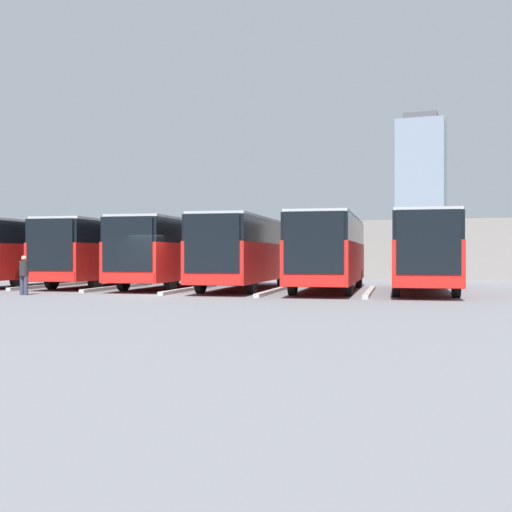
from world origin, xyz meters
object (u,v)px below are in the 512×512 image
(bus_1, at_px, (329,250))
(bus_3, at_px, (173,250))
(bus_4, at_px, (105,250))
(pedestrian, at_px, (24,274))
(bus_5, at_px, (36,251))
(bus_0, at_px, (423,250))
(bus_2, at_px, (245,250))

(bus_1, relative_size, bus_3, 1.00)
(bus_4, xyz_separation_m, pedestrian, (-1.17, 7.77, -1.02))
(bus_3, distance_m, bus_5, 8.22)
(bus_4, bearing_deg, bus_0, 172.29)
(bus_0, distance_m, bus_1, 4.14)
(bus_1, height_order, bus_5, same)
(bus_0, bearing_deg, bus_4, -7.71)
(bus_1, bearing_deg, bus_5, -7.81)
(bus_0, xyz_separation_m, bus_3, (12.32, 0.13, 0.00))
(bus_1, xyz_separation_m, bus_4, (12.32, -0.59, 0.00))
(bus_0, distance_m, pedestrian, 17.12)
(bus_5, bearing_deg, bus_3, 174.57)
(bus_2, height_order, pedestrian, bus_2)
(bus_1, height_order, bus_4, same)
(bus_4, height_order, pedestrian, bus_4)
(bus_1, relative_size, bus_2, 1.00)
(bus_5, bearing_deg, bus_2, 171.68)
(bus_5, distance_m, pedestrian, 9.05)
(bus_1, relative_size, pedestrian, 7.07)
(bus_2, height_order, bus_5, same)
(bus_0, xyz_separation_m, bus_1, (4.11, 0.52, 0.00))
(bus_3, bearing_deg, bus_1, 169.81)
(bus_0, xyz_separation_m, bus_4, (16.43, -0.07, 0.00))
(pedestrian, bearing_deg, bus_2, -132.78)
(bus_3, height_order, bus_4, same)
(pedestrian, bearing_deg, bus_1, -145.22)
(bus_4, distance_m, bus_5, 4.14)
(bus_0, bearing_deg, bus_1, -0.27)
(bus_5, relative_size, pedestrian, 7.07)
(bus_1, xyz_separation_m, bus_5, (16.43, -0.10, 0.00))
(bus_0, relative_size, bus_5, 1.00)
(bus_0, relative_size, bus_1, 1.00)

